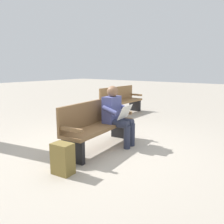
{
  "coord_description": "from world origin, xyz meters",
  "views": [
    {
      "loc": [
        3.3,
        2.8,
        1.53
      ],
      "look_at": [
        -0.17,
        0.15,
        0.7
      ],
      "focal_mm": 37.74,
      "sensor_mm": 36.0,
      "label": 1
    }
  ],
  "objects_px": {
    "bench_near": "(97,124)",
    "backpack": "(63,159)",
    "bench_far": "(121,100)",
    "person_seated": "(117,114)"
  },
  "relations": [
    {
      "from": "bench_near",
      "to": "person_seated",
      "type": "distance_m",
      "value": 0.45
    },
    {
      "from": "bench_near",
      "to": "backpack",
      "type": "distance_m",
      "value": 1.24
    },
    {
      "from": "person_seated",
      "to": "bench_near",
      "type": "bearing_deg",
      "value": -34.26
    },
    {
      "from": "bench_far",
      "to": "bench_near",
      "type": "bearing_deg",
      "value": 27.26
    },
    {
      "from": "person_seated",
      "to": "bench_far",
      "type": "height_order",
      "value": "person_seated"
    },
    {
      "from": "bench_near",
      "to": "person_seated",
      "type": "relative_size",
      "value": 1.56
    },
    {
      "from": "person_seated",
      "to": "backpack",
      "type": "height_order",
      "value": "person_seated"
    },
    {
      "from": "bench_far",
      "to": "backpack",
      "type": "bearing_deg",
      "value": 24.41
    },
    {
      "from": "person_seated",
      "to": "backpack",
      "type": "relative_size",
      "value": 2.55
    },
    {
      "from": "person_seated",
      "to": "backpack",
      "type": "distance_m",
      "value": 1.59
    }
  ]
}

